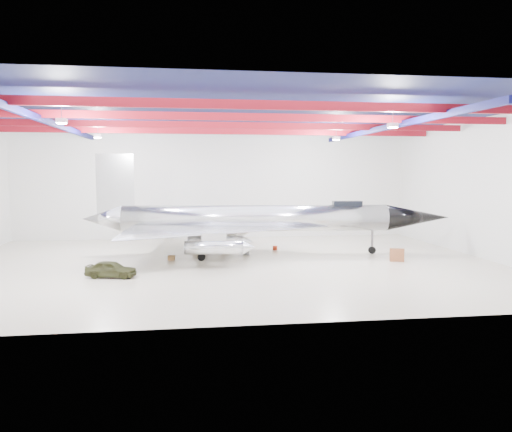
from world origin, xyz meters
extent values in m
plane|color=beige|center=(0.00, 0.00, 0.00)|extent=(40.00, 40.00, 0.00)
plane|color=silver|center=(0.00, 15.00, 5.50)|extent=(40.00, 0.00, 40.00)
plane|color=silver|center=(20.00, 0.00, 5.50)|extent=(0.00, 30.00, 30.00)
plane|color=#0A0F38|center=(0.00, 0.00, 11.00)|extent=(40.00, 40.00, 0.00)
cube|color=maroon|center=(0.00, -9.00, 10.40)|extent=(39.50, 0.25, 0.50)
cube|color=maroon|center=(0.00, -3.00, 10.40)|extent=(39.50, 0.25, 0.50)
cube|color=maroon|center=(0.00, 3.00, 10.40)|extent=(39.50, 0.25, 0.50)
cube|color=maroon|center=(0.00, 9.00, 10.40)|extent=(39.50, 0.25, 0.50)
cube|color=#0B0C46|center=(-12.00, 0.00, 10.10)|extent=(0.25, 29.50, 0.40)
cube|color=#0B0C46|center=(12.00, 0.00, 10.10)|extent=(0.25, 29.50, 0.40)
cube|color=silver|center=(-10.00, -6.00, 9.70)|extent=(0.55, 0.55, 0.25)
cube|color=silver|center=(10.00, -6.00, 9.70)|extent=(0.55, 0.55, 0.25)
cube|color=silver|center=(-10.00, 6.00, 9.70)|extent=(0.55, 0.55, 0.25)
cube|color=silver|center=(10.00, 6.00, 9.70)|extent=(0.55, 0.55, 0.25)
cylinder|color=silver|center=(2.66, 3.81, 3.01)|extent=(21.59, 4.05, 2.15)
cone|color=black|center=(16.03, 2.62, 3.01)|extent=(5.54, 2.62, 2.15)
cone|color=silver|center=(-9.65, 4.91, 3.01)|extent=(3.40, 2.43, 2.15)
cube|color=silver|center=(-8.58, 4.82, 5.80)|extent=(3.01, 0.40, 4.83)
cube|color=black|center=(10.14, 3.14, 4.13)|extent=(2.43, 1.07, 0.54)
cylinder|color=silver|center=(-1.08, -1.79, 1.50)|extent=(4.15, 1.33, 0.97)
cylinder|color=silver|center=(-0.84, 0.89, 1.50)|extent=(4.15, 1.33, 0.97)
cylinder|color=silver|center=(-0.27, 7.31, 1.50)|extent=(4.15, 1.33, 0.97)
cylinder|color=silver|center=(-0.03, 9.98, 1.50)|extent=(4.15, 1.33, 0.97)
cylinder|color=#59595B|center=(12.28, 2.95, 0.97)|extent=(0.19, 0.19, 1.93)
cylinder|color=black|center=(12.28, 2.95, 0.30)|extent=(0.62, 0.29, 0.60)
cylinder|color=#59595B|center=(-1.86, 1.52, 0.97)|extent=(0.19, 0.19, 1.93)
cylinder|color=black|center=(-1.86, 1.52, 0.30)|extent=(0.62, 0.29, 0.60)
cylinder|color=#59595B|center=(-1.38, 6.87, 0.97)|extent=(0.19, 0.19, 1.93)
cylinder|color=black|center=(-1.38, 6.87, 0.30)|extent=(0.62, 0.29, 0.60)
imported|color=#32351A|center=(-7.79, -3.76, 0.55)|extent=(3.43, 1.98, 1.10)
cube|color=brown|center=(12.83, -0.73, 0.49)|extent=(1.18, 0.85, 0.97)
cube|color=olive|center=(-4.15, 2.16, 0.18)|extent=(0.57, 0.48, 0.36)
cube|color=maroon|center=(0.43, 9.99, 0.15)|extent=(0.49, 0.43, 0.29)
cylinder|color=#59595B|center=(1.86, 3.91, 0.23)|extent=(0.68, 0.68, 0.46)
cube|color=olive|center=(0.23, 5.32, 0.23)|extent=(0.79, 0.73, 0.45)
cylinder|color=maroon|center=(4.64, 5.96, 0.19)|extent=(0.43, 0.43, 0.37)
cube|color=olive|center=(-2.21, 4.86, 0.18)|extent=(0.58, 0.51, 0.35)
camera|label=1|loc=(-2.96, -36.29, 6.73)|focal=35.00mm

